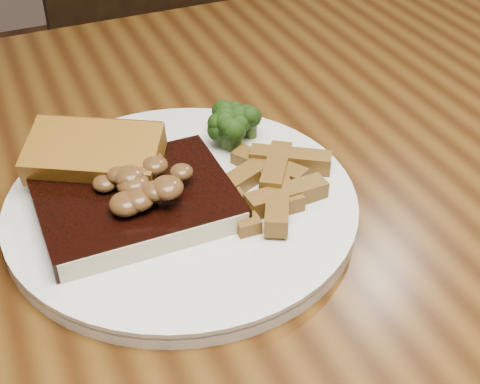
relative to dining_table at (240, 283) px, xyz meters
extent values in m
cube|color=#4B2E0F|center=(0.00, 0.00, 0.07)|extent=(1.60, 0.90, 0.04)
cube|color=black|center=(0.12, 0.76, -0.26)|extent=(0.41, 0.41, 0.04)
cylinder|color=black|center=(0.28, 0.92, -0.47)|extent=(0.04, 0.04, 0.38)
cylinder|color=black|center=(-0.04, 0.91, -0.47)|extent=(0.04, 0.04, 0.38)
cylinder|color=black|center=(0.29, 0.60, -0.47)|extent=(0.04, 0.04, 0.38)
cylinder|color=black|center=(-0.03, 0.59, -0.47)|extent=(0.04, 0.04, 0.38)
cube|color=black|center=(0.13, 0.58, -0.03)|extent=(0.39, 0.04, 0.41)
cylinder|color=white|center=(-0.05, 0.02, 0.10)|extent=(0.33, 0.33, 0.01)
cube|color=black|center=(-0.09, 0.02, 0.12)|extent=(0.16, 0.12, 0.02)
cube|color=beige|center=(-0.09, -0.04, 0.11)|extent=(0.15, 0.01, 0.02)
cube|color=#98691B|center=(-0.11, 0.07, 0.12)|extent=(0.13, 0.11, 0.03)
camera|label=1|loc=(-0.18, -0.42, 0.47)|focal=50.00mm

